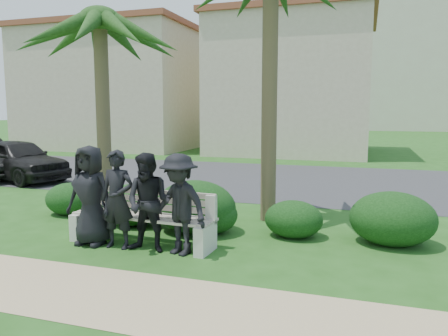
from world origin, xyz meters
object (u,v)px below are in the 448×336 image
Objects in this scene: man_a at (90,195)px; car_a at (17,160)px; man_b at (117,199)px; palm_left at (100,21)px; park_bench at (142,221)px; man_d at (179,204)px; man_c at (149,203)px; street_lamp at (106,97)px.

man_a is 8.30m from car_a.
palm_left is at bearing 125.08° from man_b.
palm_left reaches higher than park_bench.
man_d is 9.66m from car_a.
man_b is at bearing -53.21° from palm_left.
car_a is (-7.31, 4.90, 0.28)m from park_bench.
man_c is (0.30, -0.31, 0.41)m from park_bench.
palm_left is at bearing 120.16° from man_a.
man_a is 0.33× the size of palm_left.
street_lamp is 2.49× the size of man_a.
park_bench is 1.60× the size of man_d.
car_a is at bearing 164.78° from man_d.
man_a reaches higher than man_c.
park_bench is (8.29, -11.78, -2.53)m from street_lamp.
street_lamp is at bearing 23.03° from car_a.
man_b is at bearing -56.48° from street_lamp.
man_c is at bearing -45.58° from palm_left.
man_a is at bearing -58.26° from street_lamp.
man_a reaches higher than car_a.
man_d is at bearing 1.84° from man_c.
man_a is at bearing -163.04° from man_d.
man_d is 0.40× the size of car_a.
man_c reaches higher than car_a.
street_lamp is 14.33m from man_a.
man_a reaches higher than park_bench.
man_b is 1.02× the size of man_d.
street_lamp reaches higher than car_a.
park_bench is 0.64× the size of car_a.
street_lamp is 11.45m from palm_left.
palm_left is (-2.99, 2.49, 3.47)m from man_d.
man_d is at bearing -107.56° from car_a.
man_a is 1.66m from man_d.
street_lamp is 15.27m from man_d.
park_bench is 0.97m from man_d.
car_a is at bearing 144.65° from man_c.
park_bench is at bearing -108.87° from car_a.
park_bench is at bearing 178.05° from man_d.
man_b is at bearing 177.40° from man_c.
man_b is at bearing 0.04° from man_a.
man_d is 5.22m from palm_left.
man_c is (8.59, -12.09, -2.13)m from street_lamp.
man_c is 0.40× the size of car_a.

